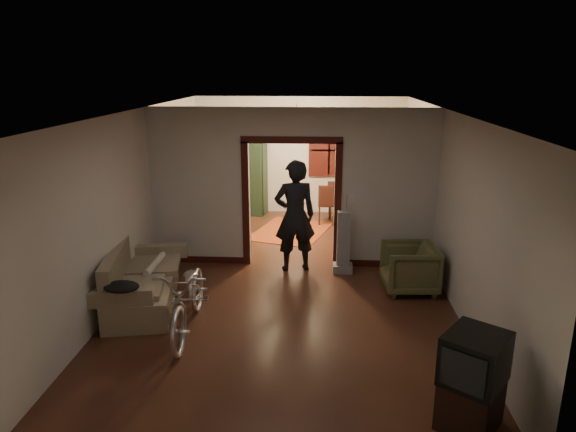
# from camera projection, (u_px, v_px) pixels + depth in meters

# --- Properties ---
(floor) EXTENTS (5.00, 8.50, 0.01)m
(floor) POSITION_uv_depth(u_px,v_px,m) (289.00, 279.00, 8.66)
(floor) COLOR #331910
(floor) RESTS_ON ground
(ceiling) EXTENTS (5.00, 8.50, 0.01)m
(ceiling) POSITION_uv_depth(u_px,v_px,m) (289.00, 111.00, 7.88)
(ceiling) COLOR white
(ceiling) RESTS_ON floor
(wall_back) EXTENTS (5.00, 0.02, 2.80)m
(wall_back) POSITION_uv_depth(u_px,v_px,m) (300.00, 156.00, 12.34)
(wall_back) COLOR beige
(wall_back) RESTS_ON floor
(wall_left) EXTENTS (0.02, 8.50, 2.80)m
(wall_left) POSITION_uv_depth(u_px,v_px,m) (137.00, 197.00, 8.42)
(wall_left) COLOR beige
(wall_left) RESTS_ON floor
(wall_right) EXTENTS (0.02, 8.50, 2.80)m
(wall_right) POSITION_uv_depth(u_px,v_px,m) (447.00, 201.00, 8.12)
(wall_right) COLOR beige
(wall_right) RESTS_ON floor
(partition_wall) EXTENTS (5.00, 0.14, 2.80)m
(partition_wall) POSITION_uv_depth(u_px,v_px,m) (292.00, 189.00, 8.99)
(partition_wall) COLOR beige
(partition_wall) RESTS_ON floor
(door_casing) EXTENTS (1.74, 0.20, 2.32)m
(door_casing) POSITION_uv_depth(u_px,v_px,m) (292.00, 205.00, 9.07)
(door_casing) COLOR #330F0B
(door_casing) RESTS_ON floor
(far_window) EXTENTS (0.98, 0.06, 1.28)m
(far_window) POSITION_uv_depth(u_px,v_px,m) (329.00, 150.00, 12.22)
(far_window) COLOR black
(far_window) RESTS_ON wall_back
(chandelier) EXTENTS (0.24, 0.24, 0.24)m
(chandelier) POSITION_uv_depth(u_px,v_px,m) (297.00, 123.00, 10.40)
(chandelier) COLOR #FFE0A5
(chandelier) RESTS_ON ceiling
(light_switch) EXTENTS (0.08, 0.01, 0.12)m
(light_switch) POSITION_uv_depth(u_px,v_px,m) (352.00, 199.00, 8.89)
(light_switch) COLOR silver
(light_switch) RESTS_ON partition_wall
(sofa) EXTENTS (1.24, 2.10, 0.90)m
(sofa) POSITION_uv_depth(u_px,v_px,m) (142.00, 276.00, 7.64)
(sofa) COLOR #71674B
(sofa) RESTS_ON floor
(rolled_paper) EXTENTS (0.10, 0.82, 0.10)m
(rolled_paper) POSITION_uv_depth(u_px,v_px,m) (155.00, 264.00, 7.90)
(rolled_paper) COLOR beige
(rolled_paper) RESTS_ON sofa
(jacket) EXTENTS (0.47, 0.35, 0.14)m
(jacket) POSITION_uv_depth(u_px,v_px,m) (121.00, 287.00, 6.70)
(jacket) COLOR black
(jacket) RESTS_ON sofa
(bicycle) EXTENTS (0.75, 1.91, 0.99)m
(bicycle) POSITION_uv_depth(u_px,v_px,m) (189.00, 297.00, 6.84)
(bicycle) COLOR silver
(bicycle) RESTS_ON floor
(armchair) EXTENTS (0.88, 0.86, 0.76)m
(armchair) POSITION_uv_depth(u_px,v_px,m) (409.00, 268.00, 8.14)
(armchair) COLOR brown
(armchair) RESTS_ON floor
(tv_stand) EXTENTS (0.73, 0.74, 0.50)m
(tv_stand) POSITION_uv_depth(u_px,v_px,m) (470.00, 404.00, 5.04)
(tv_stand) COLOR black
(tv_stand) RESTS_ON floor
(crt_tv) EXTENTS (0.77, 0.78, 0.50)m
(crt_tv) POSITION_uv_depth(u_px,v_px,m) (475.00, 359.00, 4.90)
(crt_tv) COLOR black
(crt_tv) RESTS_ON tv_stand
(vacuum) EXTENTS (0.34, 0.27, 1.10)m
(vacuum) POSITION_uv_depth(u_px,v_px,m) (343.00, 242.00, 8.83)
(vacuum) COLOR gray
(vacuum) RESTS_ON floor
(person) EXTENTS (0.81, 0.63, 1.96)m
(person) POSITION_uv_depth(u_px,v_px,m) (295.00, 216.00, 8.82)
(person) COLOR black
(person) RESTS_ON floor
(oriental_rug) EXTENTS (1.90, 2.19, 0.01)m
(oriental_rug) POSITION_uv_depth(u_px,v_px,m) (291.00, 231.00, 11.20)
(oriental_rug) COLOR maroon
(oriental_rug) RESTS_ON floor
(locker) EXTENTS (1.02, 0.70, 1.86)m
(locker) POSITION_uv_depth(u_px,v_px,m) (246.00, 176.00, 12.36)
(locker) COLOR black
(locker) RESTS_ON floor
(globe) EXTENTS (0.27, 0.27, 0.27)m
(globe) POSITION_uv_depth(u_px,v_px,m) (245.00, 134.00, 12.08)
(globe) COLOR #1E5972
(globe) RESTS_ON locker
(desk) EXTENTS (1.19, 0.91, 0.78)m
(desk) POSITION_uv_depth(u_px,v_px,m) (350.00, 201.00, 12.22)
(desk) COLOR black
(desk) RESTS_ON floor
(desk_chair) EXTENTS (0.49, 0.49, 0.93)m
(desk_chair) POSITION_uv_depth(u_px,v_px,m) (327.00, 204.00, 11.65)
(desk_chair) COLOR black
(desk_chair) RESTS_ON floor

